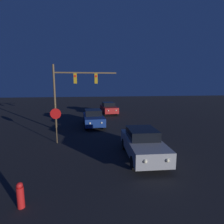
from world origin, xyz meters
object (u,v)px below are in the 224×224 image
(car_far, at_px, (109,108))
(stop_sign, at_px, (56,119))
(fire_hydrant, at_px, (20,195))
(traffic_signal_mast, at_px, (71,86))
(car_near, at_px, (143,143))
(car_mid, at_px, (93,118))

(car_far, distance_m, stop_sign, 13.12)
(stop_sign, xyz_separation_m, fire_hydrant, (-0.14, -6.72, -1.31))
(traffic_signal_mast, xyz_separation_m, fire_hydrant, (-0.99, -10.54, -3.54))
(fire_hydrant, bearing_deg, traffic_signal_mast, 84.66)
(car_near, distance_m, car_far, 15.21)
(car_far, bearing_deg, traffic_signal_mast, 57.46)
(stop_sign, bearing_deg, traffic_signal_mast, 77.49)
(fire_hydrant, bearing_deg, stop_sign, 88.83)
(car_far, bearing_deg, car_near, 86.13)
(car_near, bearing_deg, traffic_signal_mast, -54.83)
(traffic_signal_mast, bearing_deg, car_mid, 28.30)
(car_mid, bearing_deg, car_near, 104.15)
(car_far, distance_m, fire_hydrant, 19.46)
(car_far, bearing_deg, fire_hydrant, 69.86)
(car_mid, relative_size, traffic_signal_mast, 0.79)
(car_mid, height_order, car_far, same)
(car_far, height_order, traffic_signal_mast, traffic_signal_mast)
(car_mid, relative_size, fire_hydrant, 5.02)
(car_near, relative_size, stop_sign, 1.86)
(traffic_signal_mast, bearing_deg, car_far, 61.41)
(fire_hydrant, bearing_deg, car_near, 32.51)
(traffic_signal_mast, distance_m, stop_sign, 4.51)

